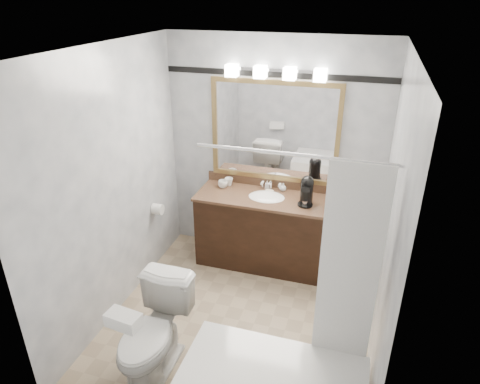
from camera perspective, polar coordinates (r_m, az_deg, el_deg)
name	(u,v)px	position (r m, az deg, el deg)	size (l,w,h in m)	color
room	(239,205)	(3.58, -0.16, -1.74)	(2.42, 2.62, 2.52)	tan
vanity	(266,229)	(4.83, 3.43, -4.97)	(1.53, 0.58, 0.97)	black
mirror	(274,132)	(4.63, 4.57, 8.00)	(1.40, 0.04, 1.10)	olive
vanity_light_bar	(275,72)	(4.43, 4.70, 15.63)	(1.02, 0.14, 0.12)	silver
accent_stripe	(276,74)	(4.50, 4.88, 15.34)	(2.40, 0.01, 0.06)	black
tp_roll	(158,209)	(4.78, -10.93, -2.25)	(0.12, 0.12, 0.11)	white
toilet	(153,335)	(3.65, -11.53, -18.12)	(0.45, 0.78, 0.80)	white
tissue_box	(124,320)	(3.14, -15.27, -16.12)	(0.24, 0.13, 0.10)	white
coffee_maker	(307,190)	(4.47, 8.89, 0.30)	(0.16, 0.20, 0.31)	black
cup_left	(223,184)	(4.83, -2.30, 1.08)	(0.11, 0.11, 0.08)	white
cup_right	(229,182)	(4.88, -1.50, 1.38)	(0.09, 0.09, 0.09)	white
soap_bottle_a	(267,185)	(4.81, 3.63, 0.97)	(0.04, 0.04, 0.09)	white
soap_bottle_b	(283,187)	(4.77, 5.78, 0.66)	(0.07, 0.07, 0.09)	white
soap_bar	(269,191)	(4.73, 3.94, 0.11)	(0.08, 0.05, 0.03)	beige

